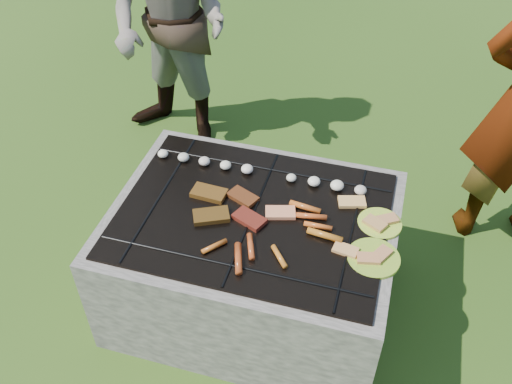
{
  "coord_description": "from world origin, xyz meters",
  "views": [
    {
      "loc": [
        0.52,
        -1.77,
        2.42
      ],
      "look_at": [
        0.0,
        0.05,
        0.7
      ],
      "focal_mm": 40.0,
      "sensor_mm": 36.0,
      "label": 1
    }
  ],
  "objects_px": {
    "bystander": "(170,24)",
    "fire_pit": "(253,261)",
    "plate_near": "(374,258)",
    "plate_far": "(380,223)"
  },
  "relations": [
    {
      "from": "fire_pit",
      "to": "bystander",
      "type": "height_order",
      "value": "bystander"
    },
    {
      "from": "plate_near",
      "to": "bystander",
      "type": "height_order",
      "value": "bystander"
    },
    {
      "from": "fire_pit",
      "to": "plate_near",
      "type": "height_order",
      "value": "plate_near"
    },
    {
      "from": "fire_pit",
      "to": "plate_near",
      "type": "xyz_separation_m",
      "value": [
        0.56,
        -0.11,
        0.33
      ]
    },
    {
      "from": "plate_far",
      "to": "plate_near",
      "type": "height_order",
      "value": "same"
    },
    {
      "from": "fire_pit",
      "to": "plate_far",
      "type": "distance_m",
      "value": 0.66
    },
    {
      "from": "fire_pit",
      "to": "bystander",
      "type": "distance_m",
      "value": 1.59
    },
    {
      "from": "bystander",
      "to": "fire_pit",
      "type": "bearing_deg",
      "value": -36.86
    },
    {
      "from": "plate_near",
      "to": "bystander",
      "type": "distance_m",
      "value": 1.96
    },
    {
      "from": "plate_far",
      "to": "bystander",
      "type": "relative_size",
      "value": 0.15
    }
  ]
}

